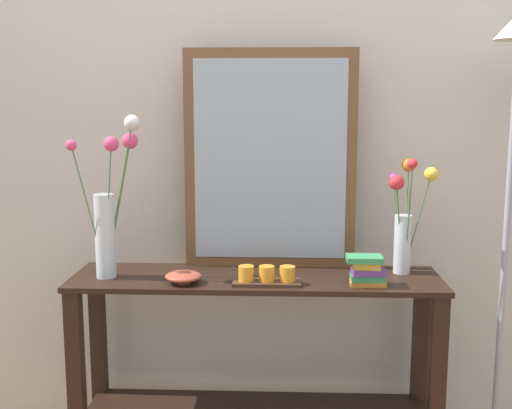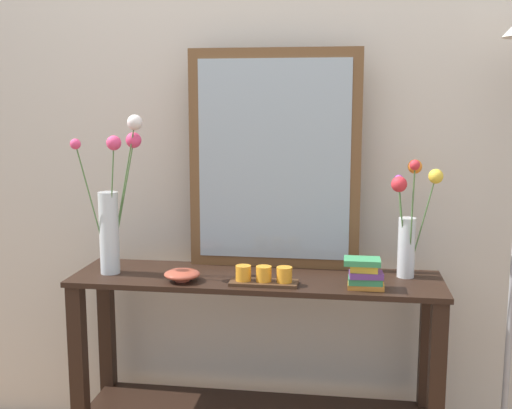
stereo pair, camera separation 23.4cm
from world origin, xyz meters
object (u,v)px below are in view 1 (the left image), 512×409
object	(u,v)px
mirror_leaning	(270,160)
floor_lamp	(511,169)
book_stack	(367,270)
vase_right	(405,217)
candle_tray	(267,277)
decorative_bowl	(183,276)
tall_vase_left	(109,210)
console_table	(256,351)

from	to	relation	value
mirror_leaning	floor_lamp	size ratio (longest dim) A/B	0.49
book_stack	floor_lamp	bearing A→B (deg)	16.24
vase_right	candle_tray	distance (m)	0.58
candle_tray	decorative_bowl	bearing A→B (deg)	179.70
tall_vase_left	mirror_leaning	bearing A→B (deg)	17.33
vase_right	candle_tray	world-z (taller)	vase_right
console_table	book_stack	bearing A→B (deg)	-14.66
decorative_bowl	vase_right	bearing A→B (deg)	11.69
tall_vase_left	decorative_bowl	xyz separation A→B (m)	(0.28, -0.07, -0.23)
console_table	mirror_leaning	distance (m)	0.74
console_table	floor_lamp	bearing A→B (deg)	3.19
candle_tray	floor_lamp	bearing A→B (deg)	9.79
mirror_leaning	tall_vase_left	xyz separation A→B (m)	(-0.59, -0.18, -0.17)
tall_vase_left	vase_right	size ratio (longest dim) A/B	1.35
mirror_leaning	vase_right	size ratio (longest dim) A/B	1.90
decorative_bowl	floor_lamp	world-z (taller)	floor_lamp
mirror_leaning	book_stack	xyz separation A→B (m)	(0.35, -0.26, -0.37)
vase_right	book_stack	world-z (taller)	vase_right
vase_right	book_stack	xyz separation A→B (m)	(-0.16, -0.17, -0.16)
book_stack	vase_right	bearing A→B (deg)	46.83
candle_tray	book_stack	distance (m)	0.36
console_table	decorative_bowl	size ratio (longest dim) A/B	10.50
candle_tray	floor_lamp	xyz separation A→B (m)	(0.89, 0.15, 0.38)
console_table	tall_vase_left	bearing A→B (deg)	-176.53
vase_right	decorative_bowl	bearing A→B (deg)	-168.31
tall_vase_left	decorative_bowl	size ratio (longest dim) A/B	4.56
tall_vase_left	book_stack	bearing A→B (deg)	-4.35
console_table	floor_lamp	xyz separation A→B (m)	(0.94, 0.05, 0.70)
vase_right	decorative_bowl	world-z (taller)	vase_right
book_stack	decorative_bowl	bearing A→B (deg)	179.66
tall_vase_left	candle_tray	distance (m)	0.63
mirror_leaning	vase_right	distance (m)	0.56
decorative_bowl	candle_tray	bearing A→B (deg)	-0.30
mirror_leaning	decorative_bowl	world-z (taller)	mirror_leaning
decorative_bowl	mirror_leaning	bearing A→B (deg)	39.27
decorative_bowl	tall_vase_left	bearing A→B (deg)	166.51
decorative_bowl	book_stack	distance (m)	0.66
floor_lamp	candle_tray	bearing A→B (deg)	-170.21
console_table	candle_tray	bearing A→B (deg)	-67.24
tall_vase_left	console_table	bearing A→B (deg)	3.47
mirror_leaning	vase_right	world-z (taller)	mirror_leaning
tall_vase_left	decorative_bowl	distance (m)	0.37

